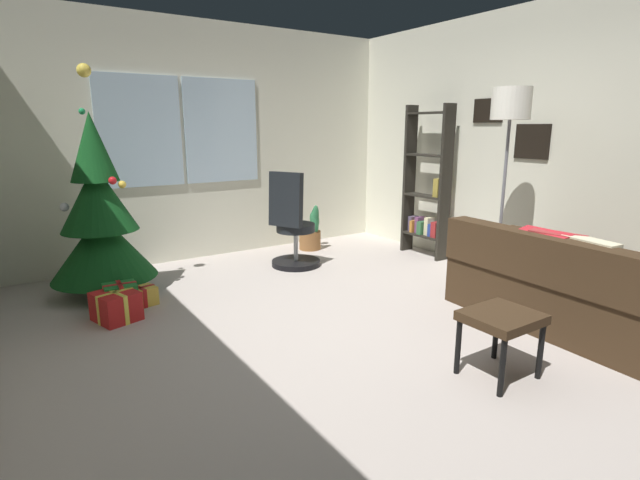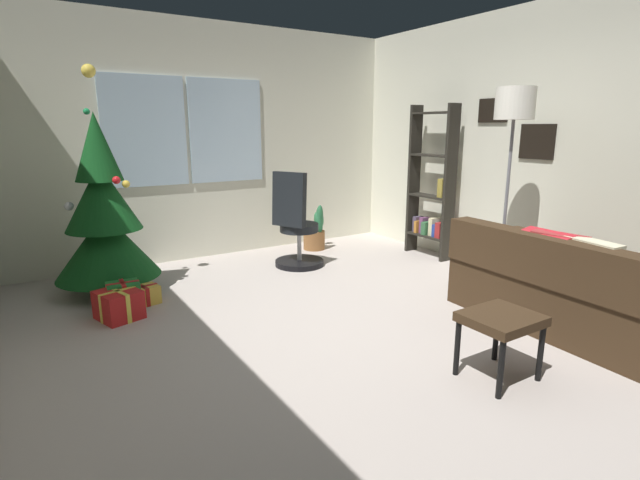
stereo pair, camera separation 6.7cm
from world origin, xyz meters
TOP-DOWN VIEW (x-y plane):
  - ground_plane at (0.00, 0.00)m, footprint 4.72×5.84m
  - wall_back_with_windows at (-0.02, 2.97)m, footprint 4.72×0.12m
  - wall_right_with_frames at (2.41, 0.00)m, footprint 0.12×5.84m
  - couch at (1.63, -0.85)m, footprint 1.60×1.94m
  - footstool at (0.36, -0.93)m, footprint 0.44×0.39m
  - holiday_tree at (-1.43, 2.14)m, footprint 0.95×0.95m
  - gift_box_red at (-1.49, 1.39)m, footprint 0.39×0.41m
  - gift_box_green at (-1.42, 1.55)m, footprint 0.27×0.24m
  - gift_box_gold at (-1.24, 1.62)m, footprint 0.29×0.23m
  - office_chair at (0.51, 1.93)m, footprint 0.59×0.57m
  - bookshelf at (2.15, 1.48)m, footprint 0.18×0.64m
  - floor_lamp at (1.72, 0.11)m, footprint 0.34×0.34m
  - potted_plant at (1.13, 2.50)m, footprint 0.38×0.35m

SIDE VIEW (x-z plane):
  - ground_plane at x=0.00m, z-range -0.10..0.00m
  - gift_box_gold at x=-1.24m, z-range 0.00..0.17m
  - gift_box_red at x=-1.49m, z-range 0.00..0.24m
  - gift_box_green at x=-1.42m, z-range 0.00..0.26m
  - potted_plant at x=1.13m, z-range -0.09..0.51m
  - couch at x=1.63m, z-range -0.11..0.68m
  - footstool at x=0.36m, z-range 0.15..0.58m
  - office_chair at x=0.51m, z-range -0.13..0.96m
  - holiday_tree at x=-1.43m, z-range -0.34..1.76m
  - bookshelf at x=2.15m, z-range -0.11..1.71m
  - wall_right_with_frames at x=2.41m, z-range 0.00..2.75m
  - wall_back_with_windows at x=-0.02m, z-range 0.01..2.76m
  - floor_lamp at x=1.72m, z-range 0.66..2.57m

